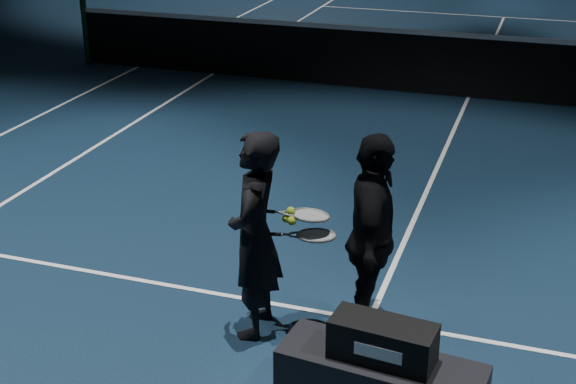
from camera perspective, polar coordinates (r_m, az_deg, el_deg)
name	(u,v)px	position (r m, az deg, el deg)	size (l,w,h in m)	color
floor	(468,98)	(12.20, 12.70, 6.56)	(36.00, 36.00, 0.00)	#0D1B32
court_lines	(468,97)	(12.19, 12.70, 6.58)	(10.98, 23.78, 0.01)	white
net_post_left	(86,31)	(14.15, -14.19, 11.01)	(0.10, 0.10, 1.10)	black
net_mesh	(471,68)	(12.08, 12.89, 8.60)	(12.80, 0.02, 0.86)	black
net_tape	(474,36)	(11.97, 13.09, 10.75)	(12.80, 0.03, 0.07)	white
player_bench	(380,384)	(5.37, 6.58, -13.41)	(1.33, 0.44, 0.40)	black
racket_bag	(383,341)	(5.18, 6.75, -10.46)	(0.66, 0.28, 0.27)	black
bag_signature	(378,353)	(5.06, 6.39, -11.34)	(0.31, 0.00, 0.09)	white
player_a	(255,236)	(5.84, -2.39, -3.12)	(0.58, 0.38, 1.60)	black
player_b	(372,239)	(5.82, 5.98, -3.34)	(0.94, 0.39, 1.60)	black
racket_lower	(316,235)	(5.81, 2.03, -3.10)	(0.68, 0.22, 0.03)	black
racket_upper	(310,215)	(5.78, 1.57, -1.66)	(0.68, 0.22, 0.03)	black
tennis_balls	(290,217)	(5.76, 0.12, -1.79)	(0.12, 0.10, 0.12)	#BAD92E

